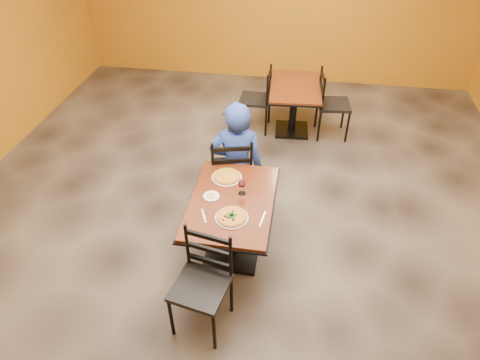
% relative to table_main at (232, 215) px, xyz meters
% --- Properties ---
extents(floor, '(7.00, 8.00, 0.01)m').
position_rel_table_main_xyz_m(floor, '(0.00, 0.50, -0.56)').
color(floor, black).
rests_on(floor, ground).
extents(table_main, '(0.83, 1.23, 0.75)m').
position_rel_table_main_xyz_m(table_main, '(0.00, 0.00, 0.00)').
color(table_main, '#632E0F').
rests_on(table_main, floor).
extents(table_second, '(0.81, 1.14, 0.75)m').
position_rel_table_main_xyz_m(table_second, '(0.46, 2.61, -0.01)').
color(table_second, '#632E0F').
rests_on(table_second, floor).
extents(chair_main_near, '(0.52, 0.52, 0.98)m').
position_rel_table_main_xyz_m(chair_main_near, '(-0.12, -0.87, -0.06)').
color(chair_main_near, black).
rests_on(chair_main_near, floor).
extents(chair_main_far, '(0.55, 0.55, 1.01)m').
position_rel_table_main_xyz_m(chair_main_far, '(-0.15, 0.80, -0.05)').
color(chair_main_far, black).
rests_on(chair_main_far, floor).
extents(chair_second_left, '(0.45, 0.45, 0.97)m').
position_rel_table_main_xyz_m(chair_second_left, '(-0.11, 2.61, -0.07)').
color(chair_second_left, black).
rests_on(chair_second_left, floor).
extents(chair_second_right, '(0.50, 0.50, 1.00)m').
position_rel_table_main_xyz_m(chair_second_right, '(1.04, 2.61, -0.06)').
color(chair_second_right, black).
rests_on(chair_second_right, floor).
extents(diner, '(0.69, 0.50, 1.30)m').
position_rel_table_main_xyz_m(diner, '(-0.11, 0.95, 0.09)').
color(diner, navy).
rests_on(diner, floor).
extents(plate_main, '(0.31, 0.31, 0.01)m').
position_rel_table_main_xyz_m(plate_main, '(0.04, -0.25, 0.20)').
color(plate_main, white).
rests_on(plate_main, table_main).
extents(pizza_main, '(0.28, 0.28, 0.02)m').
position_rel_table_main_xyz_m(pizza_main, '(0.04, -0.25, 0.21)').
color(pizza_main, maroon).
rests_on(pizza_main, plate_main).
extents(plate_far, '(0.31, 0.31, 0.01)m').
position_rel_table_main_xyz_m(plate_far, '(-0.11, 0.34, 0.20)').
color(plate_far, white).
rests_on(plate_far, table_main).
extents(pizza_far, '(0.28, 0.28, 0.02)m').
position_rel_table_main_xyz_m(pizza_far, '(-0.11, 0.34, 0.21)').
color(pizza_far, gold).
rests_on(pizza_far, plate_far).
extents(side_plate, '(0.16, 0.16, 0.01)m').
position_rel_table_main_xyz_m(side_plate, '(-0.21, 0.02, 0.20)').
color(side_plate, white).
rests_on(side_plate, table_main).
extents(dip, '(0.09, 0.09, 0.01)m').
position_rel_table_main_xyz_m(dip, '(-0.21, 0.02, 0.21)').
color(dip, tan).
rests_on(dip, side_plate).
extents(wine_glass, '(0.08, 0.08, 0.18)m').
position_rel_table_main_xyz_m(wine_glass, '(0.08, 0.12, 0.28)').
color(wine_glass, white).
rests_on(wine_glass, table_main).
extents(fork, '(0.09, 0.18, 0.00)m').
position_rel_table_main_xyz_m(fork, '(-0.21, -0.26, 0.20)').
color(fork, silver).
rests_on(fork, table_main).
extents(knife, '(0.04, 0.21, 0.00)m').
position_rel_table_main_xyz_m(knife, '(0.33, -0.22, 0.20)').
color(knife, silver).
rests_on(knife, table_main).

